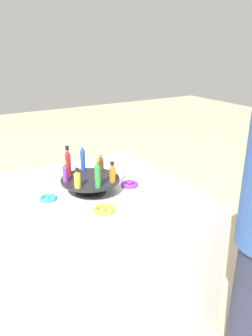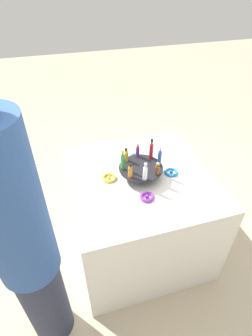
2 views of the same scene
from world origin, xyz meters
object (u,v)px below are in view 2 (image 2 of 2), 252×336
bottle_green (123,161)px  bottle_blue (160,157)px  bottle_red (151,150)px  ribbon_bow_gold (109,178)px  bottle_amber (130,171)px  bottle_brown (157,169)px  bottle_purple (138,151)px  ribbon_bow_teal (135,157)px  bottle_clear (145,172)px  ribbon_bow_blue (171,172)px  ribbon_bow_purple (147,197)px  display_stand (141,170)px  bottle_gold (126,155)px  person_figure (25,248)px

bottle_green → bottle_blue: bearing=-7.6°
bottle_red → ribbon_bow_gold: bearing=-172.1°
bottle_amber → bottle_brown: size_ratio=1.18×
bottle_purple → ribbon_bow_teal: (0.02, 0.09, -0.12)m
bottle_clear → ribbon_bow_blue: bearing=21.5°
bottle_green → ribbon_bow_blue: bottle_green is taller
bottle_clear → bottle_purple: (0.03, 0.24, -0.01)m
ribbon_bow_gold → bottle_brown: bearing=-24.2°
ribbon_bow_blue → ribbon_bow_teal: (-0.18, 0.24, 0.00)m
ribbon_bow_purple → ribbon_bow_blue: bearing=36.5°
bottle_purple → ribbon_bow_purple: bottle_purple is taller
bottle_green → ribbon_bow_gold: bearing=170.4°
bottle_amber → bottle_purple: 0.22m
bottle_brown → bottle_purple: (-0.06, 0.22, 0.01)m
bottle_green → ribbon_bow_teal: bearing=52.1°
bottle_purple → bottle_blue: bearing=-52.6°
display_stand → bottle_amber: bottle_amber is taller
bottle_gold → bottle_brown: bottle_gold is taller
bottle_amber → ribbon_bow_teal: bearing=65.8°
bottle_green → bottle_brown: bottle_green is taller
bottle_amber → bottle_blue: bearing=14.9°
display_stand → bottle_purple: (0.02, 0.12, 0.07)m
ribbon_bow_purple → person_figure: person_figure is taller
bottle_green → ribbon_bow_teal: 0.28m
bottle_clear → ribbon_bow_blue: size_ratio=1.32×
bottle_amber → ribbon_bow_blue: bottle_amber is taller
bottle_clear → person_figure: (-0.71, -0.33, -0.03)m
display_stand → bottle_purple: 0.14m
display_stand → ribbon_bow_teal: size_ratio=3.54×
bottle_brown → ribbon_bow_gold: 0.33m
bottle_purple → bottle_red: bearing=-30.1°
bottle_brown → bottle_amber: bearing=172.4°
bottle_purple → ribbon_bow_blue: bearing=-37.9°
bottle_red → ribbon_bow_teal: bottle_red is taller
display_stand → bottle_brown: size_ratio=3.36×
bottle_green → ribbon_bow_gold: (-0.09, 0.02, -0.14)m
bottle_green → bottle_clear: bearing=-52.6°
bottle_blue → bottle_purple: 0.17m
display_stand → bottle_red: 0.15m
bottle_amber → bottle_clear: (0.08, -0.05, 0.01)m
bottle_red → bottle_purple: size_ratio=1.45×
bottle_purple → bottle_green: bearing=-142.6°
bottle_green → bottle_red: 0.22m
bottle_green → ribbon_bow_gold: bottle_green is taller
ribbon_bow_teal → bottle_purple: bearing=-99.6°
bottle_gold → ribbon_bow_blue: size_ratio=1.05×
bottle_amber → ribbon_bow_blue: (0.31, 0.04, -0.12)m
bottle_brown → bottle_blue: (0.05, 0.08, 0.03)m
bottle_brown → bottle_gold: bearing=127.4°
bottle_brown → ribbon_bow_blue: (0.14, 0.07, -0.11)m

